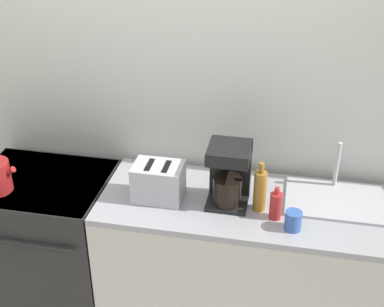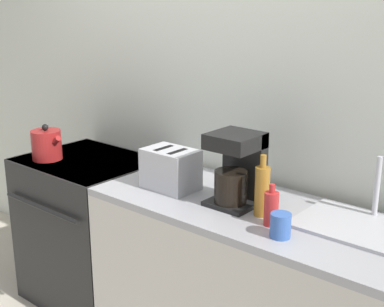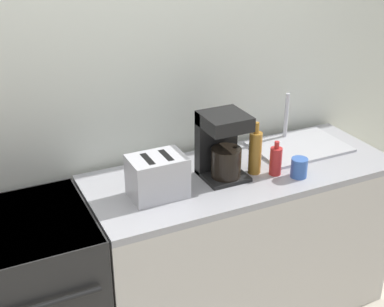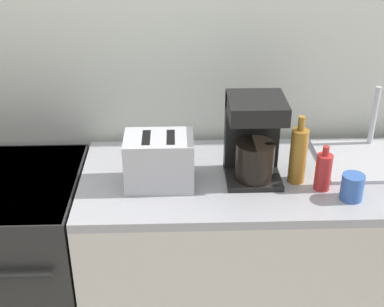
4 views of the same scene
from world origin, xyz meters
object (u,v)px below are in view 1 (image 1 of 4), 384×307
Objects in this scene: coffee_maker at (229,173)px; bottle_red at (276,205)px; stove at (50,242)px; toaster at (158,182)px; cup_blue at (293,221)px; bottle_amber at (260,190)px.

coffee_maker is 0.29m from bottle_red.
stove is at bearing -179.40° from coffee_maker.
toaster reaches higher than stove.
cup_blue is at bearing -10.62° from toaster.
toaster is 1.44× the size of bottle_red.
bottle_amber is (0.54, 0.00, 0.01)m from toaster.
stove is 0.90m from toaster.
cup_blue is (0.35, -0.18, -0.12)m from coffee_maker.
bottle_red is (0.26, -0.11, -0.10)m from coffee_maker.
coffee_maker reaches higher than toaster.
toaster is 0.73m from cup_blue.
stove is 3.28× the size of bottle_amber.
bottle_red is (0.62, -0.06, -0.03)m from toaster.
coffee_maker is at bearing 164.10° from bottle_amber.
stove is 1.37m from bottle_amber.
toaster is 2.60× the size of cup_blue.
toaster is at bearing -172.20° from coffee_maker.
coffee_maker is at bearing 0.60° from stove.
stove is 3.47× the size of toaster.
toaster is 0.63m from bottle_red.
cup_blue is (1.43, -0.17, 0.50)m from stove.
coffee_maker is (0.37, 0.05, 0.07)m from toaster.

